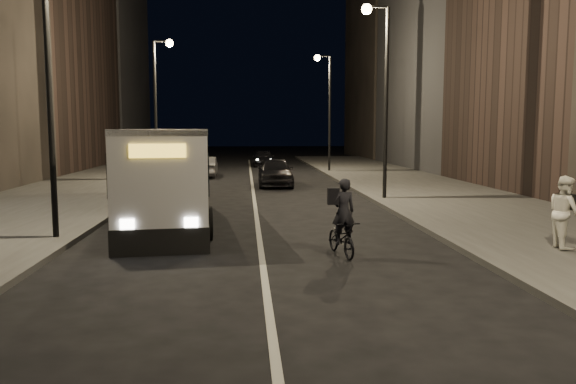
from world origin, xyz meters
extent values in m
plane|color=black|center=(0.00, 0.00, 0.00)|extent=(180.00, 180.00, 0.00)
cube|color=#393936|center=(8.50, 14.00, 0.08)|extent=(7.00, 70.00, 0.16)
cube|color=#393936|center=(-8.50, 14.00, 0.08)|extent=(7.00, 70.00, 0.16)
cube|color=black|center=(16.00, 27.50, 10.50)|extent=(8.00, 61.00, 21.00)
cube|color=black|center=(-16.00, 28.50, 11.00)|extent=(8.00, 61.00, 22.00)
cylinder|color=black|center=(5.60, 12.00, 4.16)|extent=(0.16, 0.16, 8.00)
cube|color=black|center=(5.15, 12.00, 8.16)|extent=(0.90, 0.08, 0.08)
sphere|color=#FFD18C|center=(4.70, 12.00, 8.06)|extent=(0.44, 0.44, 0.44)
cylinder|color=black|center=(5.60, 28.00, 4.16)|extent=(0.16, 0.16, 8.00)
cube|color=black|center=(5.15, 28.00, 8.16)|extent=(0.90, 0.08, 0.08)
sphere|color=#FFD18C|center=(4.70, 28.00, 8.06)|extent=(0.44, 0.44, 0.44)
cylinder|color=black|center=(-5.60, 4.00, 4.16)|extent=(0.16, 0.16, 8.00)
cylinder|color=black|center=(-5.60, 22.00, 4.16)|extent=(0.16, 0.16, 8.00)
cube|color=black|center=(-5.15, 22.00, 8.16)|extent=(0.90, 0.08, 0.08)
sphere|color=#FFD18C|center=(-4.70, 22.00, 8.06)|extent=(0.44, 0.44, 0.44)
cube|color=silver|center=(-3.11, 7.84, 1.53)|extent=(3.61, 11.69, 3.07)
cube|color=black|center=(-3.11, 7.84, 1.96)|extent=(3.65, 11.32, 1.10)
cube|color=silver|center=(-3.11, 7.84, 3.02)|extent=(3.63, 11.69, 0.17)
cube|color=gold|center=(-2.49, 2.12, 2.59)|extent=(1.35, 0.26, 0.34)
cylinder|color=black|center=(-3.87, 3.71, 0.48)|extent=(0.44, 0.99, 0.96)
cylinder|color=black|center=(-1.49, 3.97, 0.48)|extent=(0.44, 0.99, 0.96)
cylinder|color=black|center=(-4.69, 11.33, 0.48)|extent=(0.44, 0.99, 0.96)
cylinder|color=black|center=(-2.31, 11.59, 0.48)|extent=(0.44, 0.99, 0.96)
imported|color=black|center=(1.97, 1.81, 0.44)|extent=(0.89, 1.76, 0.88)
imported|color=black|center=(1.97, 1.61, 1.13)|extent=(0.65, 0.49, 1.61)
imported|color=white|center=(7.50, 1.52, 1.07)|extent=(0.76, 0.94, 1.81)
imported|color=black|center=(1.25, 18.87, 0.78)|extent=(1.91, 4.63, 1.57)
imported|color=#39393C|center=(-2.97, 25.03, 0.66)|extent=(1.42, 4.02, 1.32)
imported|color=black|center=(1.14, 35.62, 0.64)|extent=(1.80, 4.39, 1.27)
camera|label=1|loc=(-0.38, -11.65, 3.11)|focal=35.00mm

